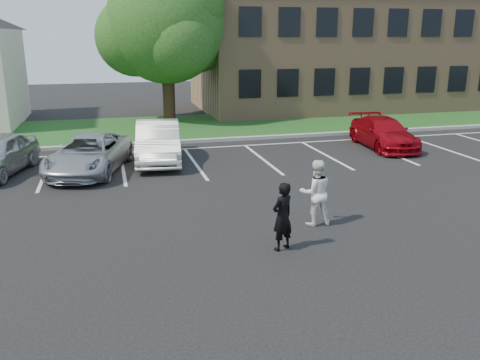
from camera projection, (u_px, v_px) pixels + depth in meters
name	position (u px, v px, depth m)	size (l,w,h in m)	color
ground_plane	(250.00, 239.00, 12.67)	(90.00, 90.00, 0.00)	black
curb	(180.00, 142.00, 23.81)	(40.00, 0.30, 0.15)	gray
grass_strip	(170.00, 128.00, 27.53)	(44.00, 8.00, 0.08)	#184719
stall_lines	(224.00, 156.00, 21.33)	(34.00, 5.36, 0.01)	silver
office_building	(357.00, 46.00, 35.40)	(22.40, 10.40, 8.30)	#A6805C
tree	(167.00, 26.00, 28.30)	(7.80, 7.20, 8.80)	black
man_black_suit	(282.00, 216.00, 11.83)	(0.60, 0.39, 1.65)	black
man_white_shirt	(316.00, 193.00, 13.41)	(0.86, 0.67, 1.77)	white
car_silver_minivan	(89.00, 154.00, 18.64)	(2.26, 4.90, 1.36)	#AEB0B6
car_white_sedan	(158.00, 142.00, 20.24)	(1.68, 4.81, 1.59)	silver
car_red_compact	(383.00, 133.00, 22.78)	(1.86, 4.56, 1.32)	#990611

